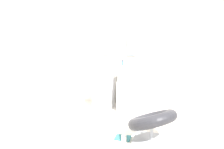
{
  "coord_description": "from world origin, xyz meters",
  "views": [
    {
      "loc": [
        1.34,
        -3.14,
        1.78
      ],
      "look_at": [
        0.15,
        0.55,
        0.95
      ],
      "focal_mm": 34.25,
      "sensor_mm": 36.0,
      "label": 1
    }
  ],
  "objects_px": {
    "lounge_chair": "(152,123)",
    "towel_rack": "(26,89)",
    "pedestal_sink_right": "(128,87)",
    "soap_bottle_grey": "(105,61)",
    "pedestal_sink_left": "(104,85)",
    "soap_bottle_blue": "(123,63)",
    "soap_bottle_white": "(97,62)",
    "magazine_teal": "(123,138)",
    "coffee_mug": "(124,139)"
  },
  "relations": [
    {
      "from": "lounge_chair",
      "to": "towel_rack",
      "type": "xyz_separation_m",
      "value": [
        -2.46,
        0.17,
        0.28
      ]
    },
    {
      "from": "lounge_chair",
      "to": "soap_bottle_grey",
      "type": "height_order",
      "value": "soap_bottle_grey"
    },
    {
      "from": "lounge_chair",
      "to": "magazine_teal",
      "type": "relative_size",
      "value": 4.33
    },
    {
      "from": "lounge_chair",
      "to": "soap_bottle_white",
      "type": "distance_m",
      "value": 1.94
    },
    {
      "from": "soap_bottle_white",
      "to": "pedestal_sink_left",
      "type": "bearing_deg",
      "value": 47.75
    },
    {
      "from": "pedestal_sink_right",
      "to": "coffee_mug",
      "type": "height_order",
      "value": "pedestal_sink_right"
    },
    {
      "from": "soap_bottle_white",
      "to": "towel_rack",
      "type": "bearing_deg",
      "value": -137.42
    },
    {
      "from": "towel_rack",
      "to": "coffee_mug",
      "type": "distance_m",
      "value": 2.14
    },
    {
      "from": "pedestal_sink_right",
      "to": "soap_bottle_grey",
      "type": "height_order",
      "value": "soap_bottle_grey"
    },
    {
      "from": "soap_bottle_blue",
      "to": "lounge_chair",
      "type": "bearing_deg",
      "value": -57.76
    },
    {
      "from": "lounge_chair",
      "to": "magazine_teal",
      "type": "bearing_deg",
      "value": -178.44
    },
    {
      "from": "pedestal_sink_right",
      "to": "coffee_mug",
      "type": "distance_m",
      "value": 1.49
    },
    {
      "from": "coffee_mug",
      "to": "pedestal_sink_left",
      "type": "bearing_deg",
      "value": 121.39
    },
    {
      "from": "pedestal_sink_left",
      "to": "coffee_mug",
      "type": "relative_size",
      "value": 10.04
    },
    {
      "from": "pedestal_sink_right",
      "to": "soap_bottle_white",
      "type": "bearing_deg",
      "value": -170.64
    },
    {
      "from": "pedestal_sink_right",
      "to": "magazine_teal",
      "type": "xyz_separation_m",
      "value": [
        0.24,
        -1.29,
        -0.5
      ]
    },
    {
      "from": "pedestal_sink_right",
      "to": "soap_bottle_blue",
      "type": "bearing_deg",
      "value": 158.79
    },
    {
      "from": "pedestal_sink_left",
      "to": "soap_bottle_blue",
      "type": "distance_m",
      "value": 0.68
    },
    {
      "from": "pedestal_sink_left",
      "to": "soap_bottle_blue",
      "type": "height_order",
      "value": "soap_bottle_blue"
    },
    {
      "from": "magazine_teal",
      "to": "towel_rack",
      "type": "bearing_deg",
      "value": 171.75
    },
    {
      "from": "pedestal_sink_left",
      "to": "towel_rack",
      "type": "distance_m",
      "value": 1.64
    },
    {
      "from": "towel_rack",
      "to": "soap_bottle_grey",
      "type": "relative_size",
      "value": 6.28
    },
    {
      "from": "soap_bottle_white",
      "to": "soap_bottle_blue",
      "type": "bearing_deg",
      "value": 17.5
    },
    {
      "from": "pedestal_sink_left",
      "to": "magazine_teal",
      "type": "height_order",
      "value": "pedestal_sink_left"
    },
    {
      "from": "towel_rack",
      "to": "soap_bottle_grey",
      "type": "height_order",
      "value": "soap_bottle_grey"
    },
    {
      "from": "towel_rack",
      "to": "soap_bottle_blue",
      "type": "bearing_deg",
      "value": 35.86
    },
    {
      "from": "magazine_teal",
      "to": "soap_bottle_white",
      "type": "xyz_separation_m",
      "value": [
        -0.9,
        1.18,
        1.05
      ]
    },
    {
      "from": "towel_rack",
      "to": "soap_bottle_blue",
      "type": "relative_size",
      "value": 7.51
    },
    {
      "from": "soap_bottle_white",
      "to": "soap_bottle_grey",
      "type": "xyz_separation_m",
      "value": [
        0.08,
        0.26,
        -0.01
      ]
    },
    {
      "from": "pedestal_sink_left",
      "to": "coffee_mug",
      "type": "xyz_separation_m",
      "value": [
        0.85,
        -1.39,
        -0.46
      ]
    },
    {
      "from": "pedestal_sink_left",
      "to": "soap_bottle_blue",
      "type": "relative_size",
      "value": 8.62
    },
    {
      "from": "magazine_teal",
      "to": "soap_bottle_blue",
      "type": "bearing_deg",
      "value": 102.56
    },
    {
      "from": "pedestal_sink_right",
      "to": "soap_bottle_grey",
      "type": "relative_size",
      "value": 7.22
    },
    {
      "from": "soap_bottle_grey",
      "to": "soap_bottle_white",
      "type": "bearing_deg",
      "value": -107.65
    },
    {
      "from": "pedestal_sink_right",
      "to": "towel_rack",
      "type": "distance_m",
      "value": 2.09
    },
    {
      "from": "towel_rack",
      "to": "soap_bottle_white",
      "type": "xyz_separation_m",
      "value": [
        1.09,
        1.01,
        0.44
      ]
    },
    {
      "from": "pedestal_sink_left",
      "to": "lounge_chair",
      "type": "distance_m",
      "value": 1.81
    },
    {
      "from": "soap_bottle_blue",
      "to": "soap_bottle_grey",
      "type": "distance_m",
      "value": 0.45
    },
    {
      "from": "pedestal_sink_right",
      "to": "towel_rack",
      "type": "xyz_separation_m",
      "value": [
        -1.76,
        -1.12,
        0.11
      ]
    },
    {
      "from": "pedestal_sink_right",
      "to": "coffee_mug",
      "type": "xyz_separation_m",
      "value": [
        0.28,
        -1.39,
        -0.46
      ]
    },
    {
      "from": "pedestal_sink_right",
      "to": "lounge_chair",
      "type": "xyz_separation_m",
      "value": [
        0.7,
        -1.28,
        -0.17
      ]
    },
    {
      "from": "towel_rack",
      "to": "soap_bottle_blue",
      "type": "height_order",
      "value": "soap_bottle_blue"
    },
    {
      "from": "soap_bottle_grey",
      "to": "pedestal_sink_right",
      "type": "bearing_deg",
      "value": -14.55
    },
    {
      "from": "towel_rack",
      "to": "soap_bottle_white",
      "type": "bearing_deg",
      "value": 42.58
    },
    {
      "from": "lounge_chair",
      "to": "soap_bottle_blue",
      "type": "xyz_separation_m",
      "value": [
        -0.84,
        1.34,
        0.7
      ]
    },
    {
      "from": "towel_rack",
      "to": "magazine_teal",
      "type": "distance_m",
      "value": 2.1
    },
    {
      "from": "lounge_chair",
      "to": "soap_bottle_white",
      "type": "relative_size",
      "value": 6.19
    },
    {
      "from": "pedestal_sink_left",
      "to": "pedestal_sink_right",
      "type": "relative_size",
      "value": 1.0
    },
    {
      "from": "pedestal_sink_left",
      "to": "soap_bottle_grey",
      "type": "distance_m",
      "value": 0.56
    },
    {
      "from": "soap_bottle_blue",
      "to": "soap_bottle_grey",
      "type": "xyz_separation_m",
      "value": [
        -0.44,
        0.1,
        0.01
      ]
    }
  ]
}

